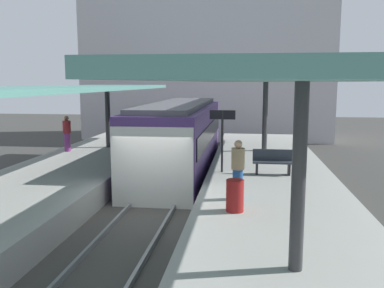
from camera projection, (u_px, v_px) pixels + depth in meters
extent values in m
plane|color=#383835|center=(147.00, 221.00, 12.51)|extent=(80.00, 80.00, 0.00)
cube|color=#9E9E99|center=(29.00, 201.00, 12.92)|extent=(4.40, 28.00, 1.00)
cube|color=#9E9E99|center=(275.00, 210.00, 11.95)|extent=(4.40, 28.00, 1.00)
cube|color=#423F3D|center=(147.00, 218.00, 12.50)|extent=(3.20, 28.00, 0.20)
cube|color=slate|center=(124.00, 212.00, 12.56)|extent=(0.08, 28.00, 0.14)
cube|color=slate|center=(171.00, 214.00, 12.38)|extent=(0.08, 28.00, 0.14)
cube|color=#472D6B|center=(180.00, 139.00, 18.47)|extent=(2.70, 11.14, 2.90)
cube|color=silver|center=(152.00, 168.00, 13.00)|extent=(2.65, 0.08, 2.60)
cube|color=black|center=(150.00, 131.00, 18.59)|extent=(0.04, 10.25, 0.76)
cube|color=black|center=(210.00, 132.00, 18.24)|extent=(0.04, 10.25, 0.76)
cube|color=#515156|center=(180.00, 105.00, 18.24)|extent=(2.16, 10.58, 0.20)
cylinder|color=#333335|center=(108.00, 118.00, 20.19)|extent=(0.24, 0.24, 2.87)
cube|color=slate|center=(44.00, 89.00, 13.79)|extent=(4.18, 21.00, 0.16)
cylinder|color=#333335|center=(299.00, 178.00, 6.83)|extent=(0.24, 0.24, 3.20)
cylinder|color=#333335|center=(265.00, 117.00, 19.19)|extent=(0.24, 0.24, 3.20)
cube|color=slate|center=(275.00, 79.00, 12.76)|extent=(4.18, 21.00, 0.16)
cube|color=black|center=(257.00, 168.00, 14.38)|extent=(0.08, 0.32, 0.40)
cube|color=black|center=(289.00, 169.00, 14.24)|extent=(0.08, 0.32, 0.40)
cube|color=#2D333D|center=(273.00, 162.00, 14.28)|extent=(1.40, 0.40, 0.06)
cube|color=#2D333D|center=(273.00, 155.00, 14.42)|extent=(1.40, 0.06, 0.40)
cylinder|color=#262628|center=(222.00, 142.00, 14.58)|extent=(0.08, 0.08, 2.20)
cube|color=black|center=(223.00, 115.00, 14.44)|extent=(0.90, 0.06, 0.32)
cylinder|color=maroon|center=(235.00, 196.00, 10.20)|extent=(0.44, 0.44, 0.80)
cylinder|color=#7A337A|center=(67.00, 142.00, 19.10)|extent=(0.28, 0.28, 0.86)
cylinder|color=maroon|center=(67.00, 127.00, 18.99)|extent=(0.36, 0.36, 0.57)
sphere|color=#936B4C|center=(66.00, 118.00, 18.93)|extent=(0.22, 0.22, 0.22)
cylinder|color=navy|center=(238.00, 184.00, 11.25)|extent=(0.28, 0.28, 0.84)
cylinder|color=#998460|center=(238.00, 159.00, 11.14)|extent=(0.36, 0.36, 0.58)
sphere|color=tan|center=(238.00, 144.00, 11.09)|extent=(0.22, 0.22, 0.22)
cube|color=#B7B2B7|center=(207.00, 65.00, 31.32)|extent=(18.00, 6.00, 11.00)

